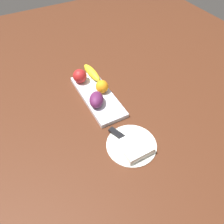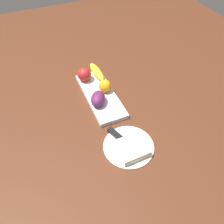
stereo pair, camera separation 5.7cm
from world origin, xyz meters
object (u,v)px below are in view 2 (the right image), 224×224
at_px(orange_near_apple, 105,86).
at_px(folded_napkin, 131,149).
at_px(grape_bunch, 98,99).
at_px(fruit_tray, 99,96).
at_px(apple, 84,74).
at_px(dinner_plate, 127,146).
at_px(banana, 97,72).
at_px(knife, 119,137).

xyz_separation_m(orange_near_apple, folded_napkin, (0.36, -0.04, -0.03)).
bearing_deg(folded_napkin, grape_bunch, -174.74).
distance_m(fruit_tray, folded_napkin, 0.35).
relative_size(apple, dinner_plate, 0.34).
bearing_deg(dinner_plate, grape_bunch, -174.22).
bearing_deg(banana, fruit_tray, 159.73).
relative_size(apple, orange_near_apple, 1.14).
height_order(fruit_tray, knife, same).
distance_m(orange_near_apple, dinner_plate, 0.34).
relative_size(orange_near_apple, dinner_plate, 0.30).
relative_size(banana, grape_bunch, 1.67).
bearing_deg(folded_napkin, apple, -176.48).
bearing_deg(dinner_plate, fruit_tray, 180.00).
relative_size(banana, orange_near_apple, 2.52).
bearing_deg(grape_bunch, folded_napkin, 5.26).
xyz_separation_m(folded_napkin, knife, (-0.08, -0.02, -0.01)).
bearing_deg(apple, grape_bunch, 0.84).
bearing_deg(grape_bunch, orange_near_apple, 136.99).
bearing_deg(dinner_plate, orange_near_apple, 173.73).
distance_m(apple, grape_bunch, 0.19).
height_order(fruit_tray, banana, banana).
height_order(apple, folded_napkin, apple).
xyz_separation_m(apple, grape_bunch, (0.19, 0.00, -0.01)).
distance_m(grape_bunch, dinner_plate, 0.27).
distance_m(fruit_tray, apple, 0.14).
relative_size(fruit_tray, knife, 2.09).
distance_m(banana, knife, 0.42).
bearing_deg(fruit_tray, banana, 163.27).
relative_size(dinner_plate, knife, 1.18).
xyz_separation_m(orange_near_apple, knife, (0.28, -0.05, -0.04)).
xyz_separation_m(banana, folded_napkin, (0.49, -0.04, -0.02)).
height_order(orange_near_apple, folded_napkin, orange_near_apple).
distance_m(banana, dinner_plate, 0.47).
height_order(fruit_tray, orange_near_apple, orange_near_apple).
distance_m(fruit_tray, orange_near_apple, 0.06).
bearing_deg(folded_napkin, fruit_tray, 180.00).
relative_size(fruit_tray, grape_bunch, 3.89).
relative_size(fruit_tray, dinner_plate, 1.76).
height_order(orange_near_apple, grape_bunch, orange_near_apple).
bearing_deg(orange_near_apple, knife, -10.78).
bearing_deg(banana, dinner_plate, 171.09).
height_order(banana, folded_napkin, banana).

